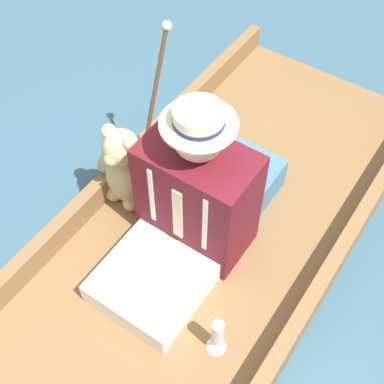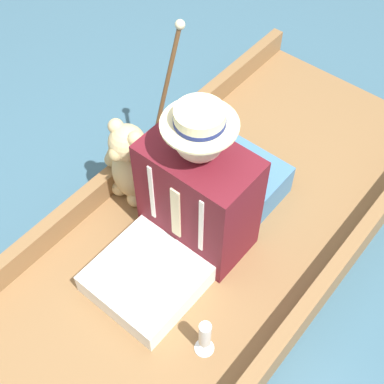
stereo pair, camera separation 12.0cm
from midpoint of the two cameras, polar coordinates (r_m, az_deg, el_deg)
name	(u,v)px [view 1 (the left image)]	position (r m, az deg, el deg)	size (l,w,h in m)	color
ground_plane	(179,286)	(2.42, -2.80, -10.06)	(16.00, 16.00, 0.00)	#385B70
punt_boat	(179,278)	(2.36, -2.87, -9.25)	(1.13, 3.12, 0.25)	brown
seat_cushion	(225,173)	(2.53, 2.16, 1.96)	(0.48, 0.33, 0.17)	teal
seated_person	(189,207)	(2.17, -1.92, -1.70)	(0.46, 0.68, 0.76)	white
teddy_bear	(124,169)	(2.41, -8.72, 2.38)	(0.31, 0.18, 0.45)	tan
wine_glass	(217,334)	(2.07, 0.99, -15.00)	(0.08, 0.08, 0.21)	silver
walking_cane	(155,92)	(2.41, -5.45, 10.52)	(0.04, 0.31, 0.74)	brown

